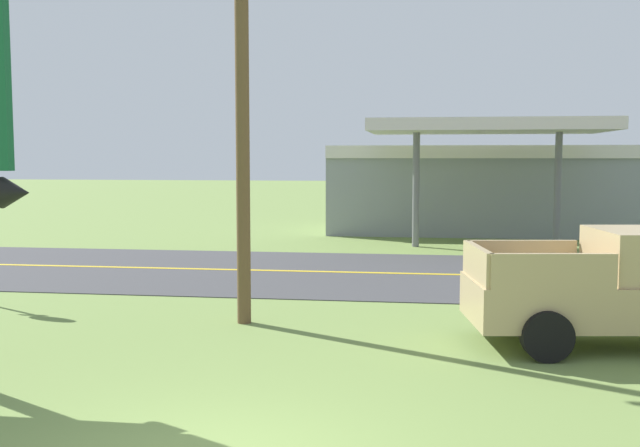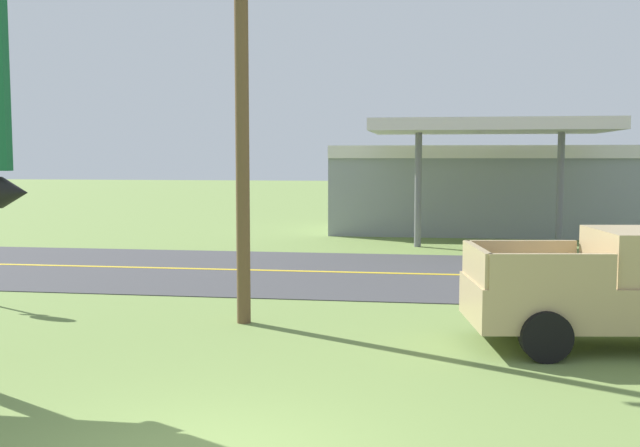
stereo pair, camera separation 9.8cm
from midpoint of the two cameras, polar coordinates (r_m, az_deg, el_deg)
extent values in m
cube|color=#3D3D3F|center=(20.46, 2.21, -3.76)|extent=(140.00, 8.00, 0.02)
cube|color=gold|center=(20.46, 2.21, -3.72)|extent=(126.00, 0.20, 0.01)
cone|color=black|center=(11.13, -22.01, 2.20)|extent=(0.40, 0.44, 0.44)
cylinder|color=brown|center=(14.18, -5.76, 9.07)|extent=(0.26, 0.26, 8.30)
cube|color=gray|center=(32.50, 11.99, 2.60)|extent=(12.00, 6.00, 3.60)
cube|color=silver|center=(29.43, 12.41, 5.36)|extent=(12.00, 0.12, 0.50)
cube|color=silver|center=(26.50, 12.88, 7.23)|extent=(8.00, 5.00, 0.40)
cylinder|color=slate|center=(26.44, 7.59, 2.76)|extent=(0.24, 0.24, 4.20)
cylinder|color=slate|center=(26.79, 17.92, 2.59)|extent=(0.24, 0.24, 4.20)
cube|color=tan|center=(13.55, 22.45, -5.50)|extent=(5.43, 2.68, 0.72)
cube|color=tan|center=(13.83, 15.24, -2.40)|extent=(1.95, 0.40, 0.56)
cube|color=tan|center=(12.08, 17.48, -3.53)|extent=(1.95, 0.40, 0.56)
cube|color=tan|center=(12.72, 12.05, -2.98)|extent=(0.39, 1.88, 0.56)
cylinder|color=black|center=(14.03, 14.73, -6.42)|extent=(0.83, 0.39, 0.80)
cylinder|color=black|center=(12.19, 17.04, -8.23)|extent=(0.83, 0.39, 0.80)
camera|label=1|loc=(0.05, -89.82, 0.02)|focal=42.03mm
camera|label=2|loc=(0.05, 90.18, -0.02)|focal=42.03mm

